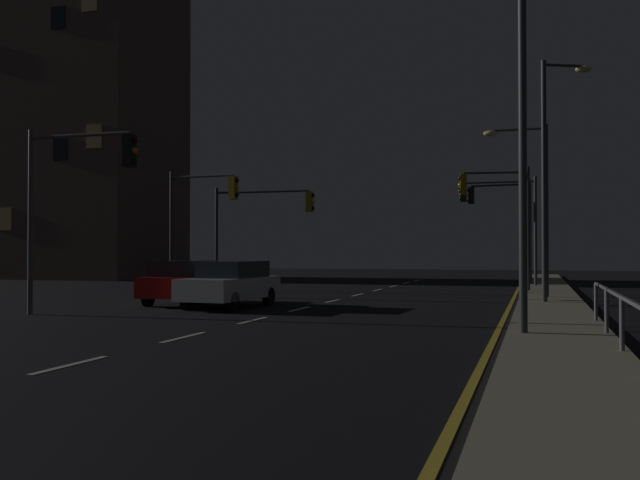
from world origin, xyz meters
The scene contains 16 objects.
ground_plane centered at (0.00, 17.50, 0.00)m, with size 112.00×112.00×0.00m, color black.
sidewalk_right centered at (7.93, 17.50, 0.07)m, with size 2.23×77.00×0.14m, color gray.
lane_markings_center centered at (0.00, 21.00, 0.01)m, with size 0.14×50.00×0.01m.
lane_edge_line centered at (6.57, 22.50, 0.01)m, with size 0.14×53.00×0.01m.
car centered at (-4.62, 21.93, 0.82)m, with size 2.07×4.50×1.57m.
car_oncoming centered at (-2.43, 20.96, 0.82)m, with size 2.04×4.49×1.57m.
traffic_light_near_right centered at (5.69, 39.76, 4.13)m, with size 3.54×0.68×5.71m.
traffic_light_mid_right centered at (-5.92, 25.64, 3.68)m, with size 3.23×0.41×5.27m.
traffic_light_far_left centered at (5.75, 37.31, 4.11)m, with size 3.99×0.34×5.65m.
traffic_light_overhead_east centered at (-5.62, 16.83, 3.91)m, with size 3.69×0.34×5.58m.
traffic_light_near_left centered at (5.82, 32.13, 4.03)m, with size 3.16×0.63×5.60m.
traffic_light_mid_left centered at (-5.10, 30.34, 3.58)m, with size 5.06×0.34×4.98m.
street_lamp_far_end centered at (7.39, 27.67, 4.24)m, with size 2.46×0.36×6.68m.
street_lamp_corner centered at (7.95, 25.05, 5.13)m, with size 1.72×0.90×8.47m.
street_lamp_median centered at (7.51, 14.98, 4.96)m, with size 2.27×0.75×8.07m.
building_distant centered at (-25.19, 43.14, 12.57)m, with size 14.51×9.93×25.15m.
Camera 1 is at (7.45, -1.18, 1.90)m, focal length 40.03 mm.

